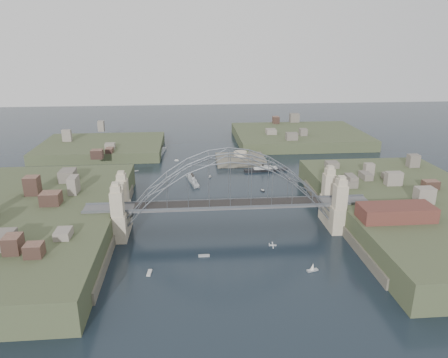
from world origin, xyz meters
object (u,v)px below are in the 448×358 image
bridge (229,191)px  fort_island (240,164)px  naval_cruiser_far (162,151)px  naval_cruiser_near (192,180)px  ocean_liner (266,170)px  wharf_shed (396,212)px

bridge → fort_island: bridge is taller
fort_island → naval_cruiser_far: (-37.02, 21.12, 1.10)m
bridge → naval_cruiser_near: bridge is taller
bridge → naval_cruiser_near: bearing=103.1°
naval_cruiser_near → ocean_liner: (31.82, 11.64, -0.02)m
fort_island → naval_cruiser_near: size_ratio=1.39×
naval_cruiser_near → bridge: bearing=-76.9°
ocean_liner → naval_cruiser_near: bearing=-159.9°
bridge → ocean_liner: size_ratio=4.46×
fort_island → ocean_liner: 16.57m
fort_island → naval_cruiser_far: size_ratio=1.51×
bridge → ocean_liner: 61.47m
bridge → wharf_shed: bridge is taller
naval_cruiser_far → ocean_liner: size_ratio=0.77×
fort_island → ocean_liner: size_ratio=1.17×
naval_cruiser_near → ocean_liner: bearing=20.1°
naval_cruiser_near → ocean_liner: size_ratio=0.84×
fort_island → naval_cruiser_near: bearing=-131.6°
naval_cruiser_far → bridge: bearing=-74.6°
bridge → naval_cruiser_near: 47.42m
fort_island → wharf_shed: wharf_shed is taller
naval_cruiser_far → ocean_liner: (46.46, -34.69, -0.05)m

